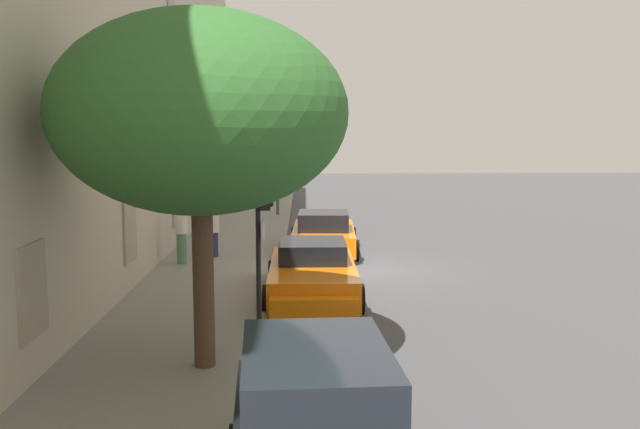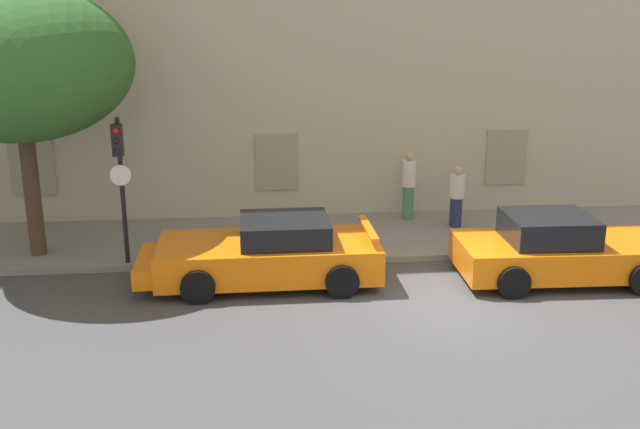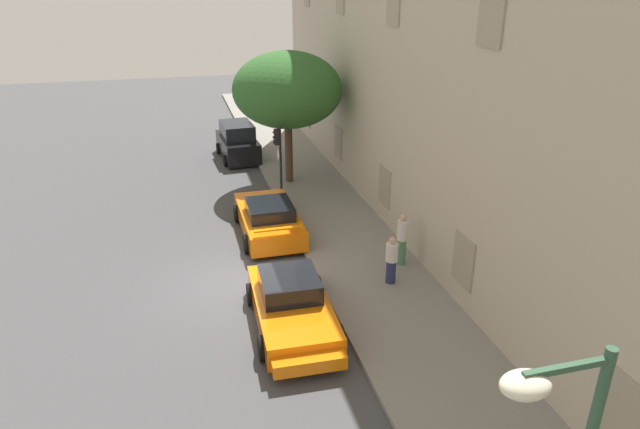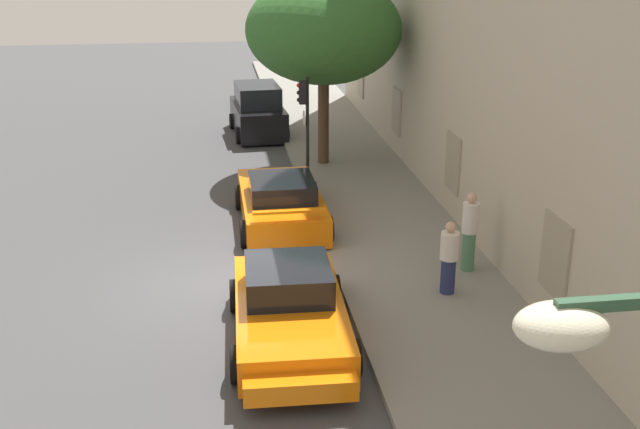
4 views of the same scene
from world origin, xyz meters
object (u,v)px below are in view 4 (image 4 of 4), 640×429
tree_near_kerb (324,30)px  pedestrian_strolling (449,257)px  traffic_light (305,112)px  sportscar_yellow_flank (290,314)px  pedestrian_admiring (470,231)px  hatchback_parked (258,113)px  sportscar_red_lead (280,201)px

tree_near_kerb → pedestrian_strolling: 10.57m
tree_near_kerb → traffic_light: 3.05m
sportscar_yellow_flank → tree_near_kerb: size_ratio=0.80×
tree_near_kerb → sportscar_yellow_flank: bearing=-11.4°
pedestrian_admiring → hatchback_parked: bearing=-164.5°
sportscar_yellow_flank → hatchback_parked: 15.87m
sportscar_yellow_flank → traffic_light: traffic_light is taller
sportscar_yellow_flank → pedestrian_strolling: (-1.40, 3.42, 0.33)m
tree_near_kerb → traffic_light: tree_near_kerb is taller
hatchback_parked → sportscar_red_lead: bearing=-0.4°
sportscar_yellow_flank → tree_near_kerb: bearing=168.6°
hatchback_parked → pedestrian_strolling: 14.76m
hatchback_parked → tree_near_kerb: 6.01m
traffic_light → tree_near_kerb: bearing=157.5°
traffic_light → sportscar_yellow_flank: bearing=-8.8°
sportscar_red_lead → pedestrian_admiring: bearing=44.0°
tree_near_kerb → pedestrian_admiring: (8.88, 1.91, -3.30)m
sportscar_red_lead → pedestrian_strolling: size_ratio=3.14×
sportscar_red_lead → hatchback_parked: size_ratio=1.26×
sportscar_red_lead → pedestrian_strolling: pedestrian_strolling is taller
sportscar_red_lead → pedestrian_admiring: size_ratio=2.74×
traffic_light → pedestrian_strolling: 8.22m
hatchback_parked → pedestrian_admiring: size_ratio=2.17×
tree_near_kerb → traffic_light: (2.08, -0.86, -2.06)m
pedestrian_admiring → pedestrian_strolling: 1.32m
sportscar_red_lead → tree_near_kerb: (-4.97, 1.87, 3.76)m
sportscar_yellow_flank → hatchback_parked: (-15.86, 0.48, 0.25)m
sportscar_red_lead → traffic_light: bearing=160.7°
hatchback_parked → traffic_light: bearing=8.2°
hatchback_parked → sportscar_yellow_flank: bearing=-1.7°
sportscar_red_lead → pedestrian_admiring: pedestrian_admiring is taller
traffic_light → pedestrian_strolling: bearing=14.2°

